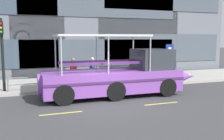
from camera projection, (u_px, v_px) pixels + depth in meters
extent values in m
plane|color=#3D3D3F|center=(107.00, 103.00, 12.38)|extent=(120.00, 120.00, 0.00)
cube|color=#A8A59E|center=(82.00, 82.00, 17.61)|extent=(32.00, 4.80, 0.18)
cube|color=#B2ADA3|center=(91.00, 89.00, 15.28)|extent=(32.00, 0.18, 0.18)
cube|color=#DBD64C|center=(61.00, 113.00, 10.61)|extent=(1.80, 0.12, 0.01)
cube|color=#DBD64C|center=(161.00, 104.00, 12.19)|extent=(1.80, 0.12, 0.01)
cube|color=#4C5660|center=(103.00, 53.00, 20.76)|extent=(13.07, 0.06, 2.16)
cube|color=#4C5660|center=(103.00, 4.00, 20.27)|extent=(13.07, 0.06, 2.16)
cube|color=#4C5660|center=(165.00, 48.00, 22.65)|extent=(11.44, 0.06, 2.49)
cylinder|color=gray|center=(105.00, 74.00, 15.82)|extent=(11.35, 0.07, 0.07)
cylinder|color=gray|center=(105.00, 80.00, 15.87)|extent=(11.35, 0.06, 0.06)
cylinder|color=gray|center=(8.00, 85.00, 13.99)|extent=(0.09, 0.09, 0.75)
cylinder|color=gray|center=(43.00, 83.00, 14.62)|extent=(0.09, 0.09, 0.75)
cylinder|color=gray|center=(75.00, 81.00, 15.24)|extent=(0.09, 0.09, 0.75)
cylinder|color=gray|center=(105.00, 80.00, 15.87)|extent=(0.09, 0.09, 0.75)
cylinder|color=gray|center=(133.00, 78.00, 16.49)|extent=(0.09, 0.09, 0.75)
cylinder|color=gray|center=(158.00, 77.00, 17.12)|extent=(0.09, 0.09, 0.75)
cylinder|color=gray|center=(182.00, 75.00, 17.74)|extent=(0.09, 0.09, 0.75)
cylinder|color=black|center=(3.00, 55.00, 14.05)|extent=(0.16, 0.16, 4.06)
cube|color=black|center=(1.00, 28.00, 13.68)|extent=(0.24, 0.20, 0.72)
sphere|color=red|center=(0.00, 24.00, 13.55)|extent=(0.14, 0.14, 0.14)
sphere|color=gold|center=(1.00, 28.00, 13.58)|extent=(0.14, 0.14, 0.14)
sphere|color=green|center=(1.00, 32.00, 13.60)|extent=(0.14, 0.14, 0.14)
cylinder|color=#4C4F54|center=(169.00, 63.00, 17.65)|extent=(0.08, 0.08, 2.52)
cube|color=navy|center=(170.00, 50.00, 17.49)|extent=(0.60, 0.04, 0.76)
cube|color=white|center=(170.00, 50.00, 17.47)|extent=(0.24, 0.01, 0.36)
cube|color=purple|center=(112.00, 81.00, 13.75)|extent=(7.45, 2.47, 1.14)
cone|color=purple|center=(183.00, 76.00, 15.26)|extent=(1.68, 1.08, 1.08)
cylinder|color=purple|center=(41.00, 85.00, 12.52)|extent=(0.37, 1.08, 1.08)
cube|color=#4D2A62|center=(120.00, 82.00, 12.56)|extent=(7.45, 0.04, 0.12)
sphere|color=white|center=(189.00, 75.00, 15.39)|extent=(0.22, 0.22, 0.22)
cube|color=#33383D|center=(152.00, 59.00, 14.41)|extent=(1.86, 2.07, 1.12)
cube|color=silver|center=(102.00, 36.00, 13.26)|extent=(4.84, 2.27, 0.10)
cylinder|color=#B2B2B7|center=(133.00, 52.00, 15.16)|extent=(0.07, 0.07, 1.82)
cylinder|color=#B2B2B7|center=(150.00, 54.00, 13.13)|extent=(0.07, 0.07, 1.82)
cylinder|color=#B2B2B7|center=(96.00, 53.00, 14.40)|extent=(0.07, 0.07, 1.82)
cylinder|color=#B2B2B7|center=(108.00, 55.00, 12.37)|extent=(0.07, 0.07, 1.82)
cylinder|color=#B2B2B7|center=(55.00, 53.00, 13.64)|extent=(0.07, 0.07, 1.82)
cylinder|color=#B2B2B7|center=(61.00, 56.00, 11.61)|extent=(0.07, 0.07, 1.82)
cube|color=#4D2A62|center=(99.00, 61.00, 14.00)|extent=(4.45, 0.28, 0.12)
cube|color=#4D2A62|center=(105.00, 63.00, 12.89)|extent=(4.45, 0.28, 0.12)
cylinder|color=black|center=(148.00, 81.00, 15.78)|extent=(1.00, 0.28, 1.00)
cylinder|color=black|center=(167.00, 87.00, 13.66)|extent=(1.00, 0.28, 1.00)
cylinder|color=black|center=(102.00, 84.00, 14.80)|extent=(1.00, 0.28, 1.00)
cylinder|color=black|center=(116.00, 91.00, 12.67)|extent=(1.00, 0.28, 1.00)
cylinder|color=black|center=(57.00, 86.00, 13.94)|extent=(1.00, 0.28, 1.00)
cylinder|color=black|center=(64.00, 95.00, 11.81)|extent=(1.00, 0.28, 1.00)
cylinder|color=black|center=(139.00, 74.00, 18.21)|extent=(0.11, 0.11, 0.86)
cylinder|color=black|center=(139.00, 73.00, 18.37)|extent=(0.11, 0.11, 0.86)
cube|color=#236B47|center=(139.00, 63.00, 18.20)|extent=(0.34, 0.37, 0.61)
cylinder|color=#236B47|center=(139.00, 64.00, 17.99)|extent=(0.08, 0.08, 0.55)
cylinder|color=#236B47|center=(140.00, 63.00, 18.40)|extent=(0.08, 0.08, 0.55)
sphere|color=tan|center=(139.00, 57.00, 18.14)|extent=(0.24, 0.24, 0.24)
cylinder|color=#1E2338|center=(92.00, 77.00, 16.51)|extent=(0.11, 0.11, 0.86)
cylinder|color=#1E2338|center=(93.00, 77.00, 16.64)|extent=(0.11, 0.11, 0.86)
cube|color=navy|center=(92.00, 66.00, 16.48)|extent=(0.37, 0.33, 0.61)
cylinder|color=navy|center=(90.00, 67.00, 16.32)|extent=(0.08, 0.08, 0.55)
cylinder|color=navy|center=(95.00, 66.00, 16.66)|extent=(0.08, 0.08, 0.55)
sphere|color=beige|center=(92.00, 59.00, 16.43)|extent=(0.24, 0.24, 0.24)
cylinder|color=#47423D|center=(75.00, 78.00, 16.12)|extent=(0.11, 0.11, 0.85)
cylinder|color=#47423D|center=(72.00, 78.00, 16.18)|extent=(0.11, 0.11, 0.85)
cube|color=maroon|center=(73.00, 67.00, 16.06)|extent=(0.37, 0.35, 0.61)
cylinder|color=maroon|center=(76.00, 67.00, 15.99)|extent=(0.07, 0.07, 0.54)
cylinder|color=maroon|center=(70.00, 67.00, 16.14)|extent=(0.07, 0.07, 0.54)
sphere|color=#936B4C|center=(73.00, 60.00, 16.00)|extent=(0.24, 0.24, 0.24)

